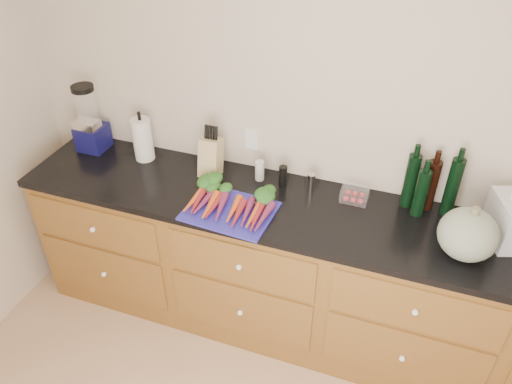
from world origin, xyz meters
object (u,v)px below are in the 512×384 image
at_px(blender_appliance, 89,122).
at_px(tomato_box, 355,194).
at_px(paper_towel, 143,139).
at_px(carrots, 233,201).
at_px(knife_block, 211,157).
at_px(squash, 468,234).
at_px(cutting_board, 230,211).

distance_m(blender_appliance, tomato_box, 1.66).
relative_size(blender_appliance, paper_towel, 1.60).
xyz_separation_m(carrots, knife_block, (-0.24, 0.26, 0.07)).
relative_size(squash, paper_towel, 1.04).
relative_size(carrots, paper_towel, 1.74).
distance_m(squash, tomato_box, 0.63).
bearing_deg(blender_appliance, tomato_box, 0.43).
xyz_separation_m(squash, blender_appliance, (-2.21, 0.25, 0.06)).
relative_size(carrots, knife_block, 2.03).
distance_m(cutting_board, knife_block, 0.40).
xyz_separation_m(carrots, squash, (1.16, 0.03, 0.08)).
bearing_deg(carrots, paper_towel, 158.22).
relative_size(carrots, tomato_box, 3.15).
height_order(carrots, blender_appliance, blender_appliance).
bearing_deg(cutting_board, squash, 3.56).
relative_size(squash, knife_block, 1.21).
distance_m(cutting_board, carrots, 0.06).
bearing_deg(carrots, tomato_box, 25.55).
bearing_deg(blender_appliance, paper_towel, 0.36).
bearing_deg(carrots, blender_appliance, 165.43).
distance_m(cutting_board, squash, 1.17).
xyz_separation_m(cutting_board, carrots, (0.00, 0.04, 0.03)).
bearing_deg(tomato_box, paper_towel, -179.55).
distance_m(squash, blender_appliance, 2.23).
distance_m(blender_appliance, knife_block, 0.82).
distance_m(carrots, paper_towel, 0.75).
distance_m(cutting_board, blender_appliance, 1.11).
bearing_deg(knife_block, squash, -9.26).
height_order(paper_towel, knife_block, paper_towel).
height_order(knife_block, tomato_box, knife_block).
bearing_deg(paper_towel, carrots, -21.78).
bearing_deg(carrots, cutting_board, -90.00).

